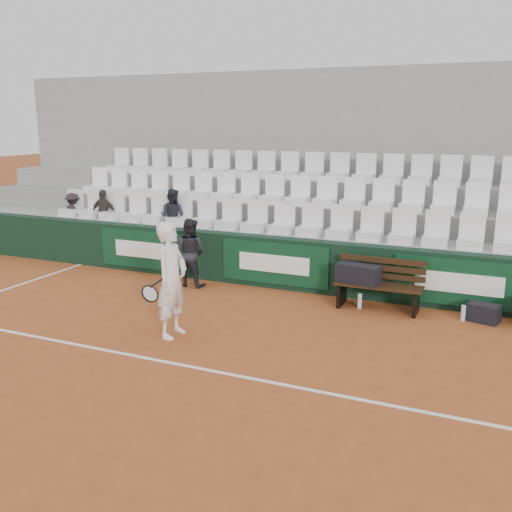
{
  "coord_description": "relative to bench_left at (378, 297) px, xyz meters",
  "views": [
    {
      "loc": [
        3.79,
        -6.13,
        3.21
      ],
      "look_at": [
        0.04,
        2.4,
        1.0
      ],
      "focal_mm": 40.0,
      "sensor_mm": 36.0,
      "label": 1
    }
  ],
  "objects": [
    {
      "name": "ground",
      "position": [
        -1.92,
        -3.41,
        -0.23
      ],
      "size": [
        80.0,
        80.0,
        0.0
      ],
      "primitive_type": "plane",
      "color": "#A24E24",
      "rests_on": "ground"
    },
    {
      "name": "spectator_a",
      "position": [
        -7.6,
        1.09,
        1.27
      ],
      "size": [
        0.71,
        0.51,
        1.0
      ],
      "primitive_type": "imported",
      "rotation": [
        0.0,
        0.0,
        2.91
      ],
      "color": "black",
      "rests_on": "grandstand_tier_front"
    },
    {
      "name": "spectator_c",
      "position": [
        -4.81,
        1.09,
        1.39
      ],
      "size": [
        0.62,
        0.5,
        1.22
      ],
      "primitive_type": "imported",
      "rotation": [
        0.0,
        0.0,
        3.2
      ],
      "color": "#1E232D",
      "rests_on": "grandstand_tier_front"
    },
    {
      "name": "ball_kid",
      "position": [
        -3.74,
        -0.02,
        0.46
      ],
      "size": [
        0.66,
        0.52,
        1.36
      ],
      "primitive_type": "imported",
      "rotation": [
        0.0,
        0.0,
        3.14
      ],
      "color": "black",
      "rests_on": "ground"
    },
    {
      "name": "spectator_b",
      "position": [
        -6.68,
        1.09,
        1.33
      ],
      "size": [
        0.68,
        0.35,
        1.12
      ],
      "primitive_type": "imported",
      "rotation": [
        0.0,
        0.0,
        3.26
      ],
      "color": "#332E29",
      "rests_on": "grandstand_tier_front"
    },
    {
      "name": "court_baseline",
      "position": [
        -1.92,
        -3.41,
        -0.22
      ],
      "size": [
        18.0,
        0.06,
        0.01
      ],
      "primitive_type": "cube",
      "color": "white",
      "rests_on": "ground"
    },
    {
      "name": "grandstand_tier_mid",
      "position": [
        -1.92,
        2.16,
        0.5
      ],
      "size": [
        18.0,
        0.95,
        1.45
      ],
      "primitive_type": "cube",
      "color": "gray",
      "rests_on": "ground"
    },
    {
      "name": "grandstand_tier_back",
      "position": [
        -1.92,
        3.11,
        0.72
      ],
      "size": [
        18.0,
        0.95,
        1.9
      ],
      "primitive_type": "cube",
      "color": "gray",
      "rests_on": "ground"
    },
    {
      "name": "tennis_player",
      "position": [
        -2.61,
        -2.51,
        0.66
      ],
      "size": [
        0.71,
        0.65,
        1.77
      ],
      "color": "white",
      "rests_on": "ground"
    },
    {
      "name": "seat_row_front",
      "position": [
        -1.92,
        1.04,
        1.09
      ],
      "size": [
        11.9,
        0.44,
        0.63
      ],
      "primitive_type": "cube",
      "color": "white",
      "rests_on": "grandstand_tier_front"
    },
    {
      "name": "seat_row_mid",
      "position": [
        -1.92,
        1.99,
        1.54
      ],
      "size": [
        11.9,
        0.44,
        0.63
      ],
      "primitive_type": "cube",
      "color": "white",
      "rests_on": "grandstand_tier_mid"
    },
    {
      "name": "grandstand_rear_wall",
      "position": [
        -1.92,
        3.74,
        1.98
      ],
      "size": [
        18.0,
        0.3,
        4.4
      ],
      "primitive_type": "cube",
      "color": "gray",
      "rests_on": "ground"
    },
    {
      "name": "grandstand_tier_front",
      "position": [
        -1.92,
        1.21,
        0.28
      ],
      "size": [
        18.0,
        0.95,
        1.0
      ],
      "primitive_type": "cube",
      "color": "#999996",
      "rests_on": "ground"
    },
    {
      "name": "sports_bag_ground",
      "position": [
        1.72,
        0.07,
        -0.08
      ],
      "size": [
        0.56,
        0.43,
        0.3
      ],
      "primitive_type": "cube",
      "rotation": [
        0.0,
        0.0,
        -0.3
      ],
      "color": "black",
      "rests_on": "ground"
    },
    {
      "name": "water_bottle_near",
      "position": [
        -0.31,
        -0.07,
        -0.09
      ],
      "size": [
        0.08,
        0.08,
        0.27
      ],
      "primitive_type": "cylinder",
      "color": "silver",
      "rests_on": "ground"
    },
    {
      "name": "back_barrier",
      "position": [
        -1.85,
        0.58,
        0.28
      ],
      "size": [
        18.0,
        0.34,
        1.0
      ],
      "color": "black",
      "rests_on": "ground"
    },
    {
      "name": "bench_left",
      "position": [
        0.0,
        0.0,
        0.0
      ],
      "size": [
        1.5,
        0.56,
        0.45
      ],
      "primitive_type": "cube",
      "color": "#311D0E",
      "rests_on": "ground"
    },
    {
      "name": "sports_bag_left",
      "position": [
        -0.37,
        -0.02,
        0.39
      ],
      "size": [
        0.8,
        0.47,
        0.32
      ],
      "primitive_type": "cube",
      "rotation": [
        0.0,
        0.0,
        -0.21
      ],
      "color": "black",
      "rests_on": "bench_left"
    },
    {
      "name": "seat_row_back",
      "position": [
        -1.92,
        2.94,
        1.99
      ],
      "size": [
        11.9,
        0.44,
        0.63
      ],
      "primitive_type": "cube",
      "color": "white",
      "rests_on": "grandstand_tier_back"
    },
    {
      "name": "water_bottle_far",
      "position": [
        1.41,
        -0.02,
        -0.09
      ],
      "size": [
        0.07,
        0.07,
        0.26
      ],
      "primitive_type": "cylinder",
      "color": "silver",
      "rests_on": "ground"
    }
  ]
}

